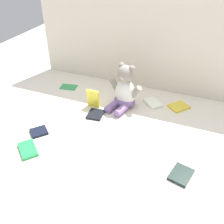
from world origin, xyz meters
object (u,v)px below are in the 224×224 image
at_px(book_case_4, 28,149).
at_px(book_case_6, 69,87).
at_px(book_case_3, 179,107).
at_px(book_case_1, 96,114).
at_px(book_case_7, 181,175).
at_px(book_case_5, 93,99).
at_px(book_case_2, 39,132).
at_px(book_case_0, 153,103).
at_px(teddy_bear, 125,91).

distance_m(book_case_4, book_case_6, 0.69).
relative_size(book_case_3, book_case_6, 1.00).
xyz_separation_m(book_case_1, book_case_6, (-0.34, 0.25, -0.00)).
bearing_deg(book_case_7, book_case_1, 166.02).
bearing_deg(book_case_6, book_case_5, 50.72).
bearing_deg(book_case_2, book_case_7, -140.73).
relative_size(book_case_3, book_case_7, 1.01).
height_order(book_case_5, book_case_7, book_case_5).
bearing_deg(book_case_2, book_case_1, -88.58).
height_order(book_case_0, book_case_7, book_case_0).
height_order(teddy_bear, book_case_3, teddy_bear).
distance_m(teddy_bear, book_case_5, 0.21).
bearing_deg(book_case_0, book_case_6, 135.21).
height_order(teddy_bear, book_case_0, teddy_bear).
bearing_deg(book_case_3, book_case_1, -109.65).
relative_size(teddy_bear, book_case_7, 2.42).
height_order(book_case_4, book_case_7, book_case_4).
relative_size(teddy_bear, book_case_6, 2.41).
distance_m(teddy_bear, book_case_3, 0.37).
distance_m(book_case_2, book_case_4, 0.15).
xyz_separation_m(book_case_2, book_case_7, (0.80, -0.01, -0.00)).
bearing_deg(book_case_3, book_case_6, -138.58).
distance_m(book_case_2, book_case_5, 0.40).
distance_m(teddy_bear, book_case_6, 0.48).
xyz_separation_m(teddy_bear, book_case_0, (0.17, 0.08, -0.10)).
relative_size(book_case_2, book_case_3, 0.76).
bearing_deg(book_case_4, book_case_2, 53.09).
bearing_deg(book_case_0, book_case_5, 160.92).
bearing_deg(book_case_7, book_case_6, 162.27).
relative_size(book_case_0, book_case_6, 1.03).
bearing_deg(teddy_bear, book_case_6, -176.74).
distance_m(book_case_6, book_case_7, 1.06).
height_order(teddy_bear, book_case_7, teddy_bear).
bearing_deg(teddy_bear, book_case_0, 38.51).
distance_m(book_case_4, book_case_5, 0.53).
bearing_deg(book_case_1, book_case_7, 145.91).
relative_size(book_case_0, book_case_4, 0.92).
distance_m(book_case_2, book_case_6, 0.54).
relative_size(book_case_3, book_case_5, 0.97).
xyz_separation_m(teddy_bear, book_case_2, (-0.35, -0.45, -0.10)).
xyz_separation_m(book_case_1, book_case_5, (-0.05, 0.08, 0.06)).
bearing_deg(book_case_2, book_case_4, 143.76).
xyz_separation_m(teddy_bear, book_case_5, (-0.18, -0.09, -0.05)).
bearing_deg(book_case_3, book_case_4, -93.90).
height_order(book_case_2, book_case_6, book_case_2).
bearing_deg(book_case_6, book_case_1, 44.60).
height_order(book_case_4, book_case_6, book_case_4).
distance_m(book_case_0, book_case_5, 0.40).
height_order(teddy_bear, book_case_6, teddy_bear).
relative_size(book_case_2, book_case_6, 0.76).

